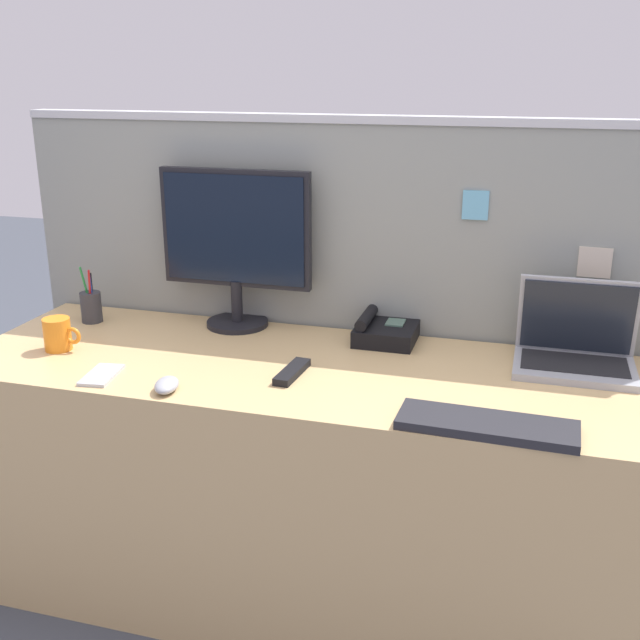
% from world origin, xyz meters
% --- Properties ---
extents(ground_plane, '(10.00, 10.00, 0.00)m').
position_xyz_m(ground_plane, '(0.00, 0.00, 0.00)').
color(ground_plane, '#424751').
extents(desk, '(2.03, 0.66, 0.74)m').
position_xyz_m(desk, '(0.00, 0.00, 0.37)').
color(desk, tan).
rests_on(desk, ground_plane).
extents(cubicle_divider, '(2.15, 0.08, 1.40)m').
position_xyz_m(cubicle_divider, '(0.00, 0.37, 0.70)').
color(cubicle_divider, gray).
rests_on(cubicle_divider, ground_plane).
extents(desktop_monitor, '(0.48, 0.20, 0.50)m').
position_xyz_m(desktop_monitor, '(-0.34, 0.28, 1.02)').
color(desktop_monitor, black).
rests_on(desktop_monitor, desk).
extents(laptop, '(0.32, 0.23, 0.24)m').
position_xyz_m(laptop, '(0.69, 0.20, 0.80)').
color(laptop, '#9EA0A8').
rests_on(laptop, desk).
extents(desk_phone, '(0.18, 0.19, 0.09)m').
position_xyz_m(desk_phone, '(0.14, 0.26, 0.77)').
color(desk_phone, black).
rests_on(desk_phone, desk).
extents(keyboard_main, '(0.41, 0.15, 0.02)m').
position_xyz_m(keyboard_main, '(0.49, -0.26, 0.75)').
color(keyboard_main, '#232328').
rests_on(keyboard_main, desk).
extents(computer_mouse_right_hand, '(0.08, 0.11, 0.03)m').
position_xyz_m(computer_mouse_right_hand, '(-0.32, -0.27, 0.75)').
color(computer_mouse_right_hand, '#9EA0A8').
rests_on(computer_mouse_right_hand, desk).
extents(pen_cup, '(0.07, 0.07, 0.19)m').
position_xyz_m(pen_cup, '(-0.81, 0.18, 0.79)').
color(pen_cup, '#333338').
rests_on(pen_cup, desk).
extents(cell_phone_silver_slab, '(0.09, 0.16, 0.01)m').
position_xyz_m(cell_phone_silver_slab, '(-0.53, -0.23, 0.74)').
color(cell_phone_silver_slab, '#B7BAC1').
rests_on(cell_phone_silver_slab, desk).
extents(tv_remote, '(0.06, 0.17, 0.02)m').
position_xyz_m(tv_remote, '(-0.04, -0.08, 0.75)').
color(tv_remote, black).
rests_on(tv_remote, desk).
extents(coffee_mug, '(0.12, 0.08, 0.10)m').
position_xyz_m(coffee_mug, '(-0.76, -0.08, 0.79)').
color(coffee_mug, orange).
rests_on(coffee_mug, desk).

